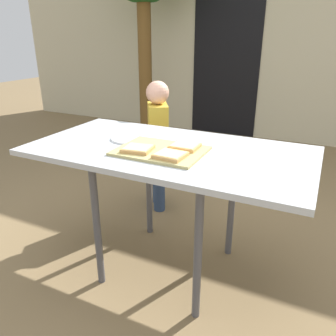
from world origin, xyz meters
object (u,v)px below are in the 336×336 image
at_px(dining_table, 169,159).
at_px(pizza_slice_near_right, 170,155).
at_px(cutting_board, 161,151).
at_px(pizza_slice_near_left, 138,149).
at_px(plate_white_left, 131,138).
at_px(child_left, 158,138).
at_px(pizza_slice_far_right, 185,146).

xyz_separation_m(dining_table, pizza_slice_near_right, (0.08, -0.15, 0.08)).
xyz_separation_m(cutting_board, pizza_slice_near_left, (-0.10, -0.06, 0.02)).
distance_m(cutting_board, plate_white_left, 0.29).
height_order(pizza_slice_near_left, child_left, child_left).
relative_size(pizza_slice_near_left, plate_white_left, 0.70).
xyz_separation_m(dining_table, pizza_slice_far_right, (0.09, 0.00, 0.08)).
bearing_deg(child_left, pizza_slice_near_left, -69.28).
height_order(pizza_slice_near_left, pizza_slice_near_right, same).
distance_m(pizza_slice_near_right, child_left, 0.97).
height_order(pizza_slice_far_right, plate_white_left, pizza_slice_far_right).
height_order(dining_table, pizza_slice_near_left, pizza_slice_near_left).
bearing_deg(plate_white_left, pizza_slice_near_right, -30.79).
relative_size(pizza_slice_near_right, plate_white_left, 0.66).
distance_m(pizza_slice_far_right, child_left, 0.85).
height_order(cutting_board, pizza_slice_near_left, pizza_slice_near_left).
bearing_deg(dining_table, pizza_slice_near_right, -62.03).
bearing_deg(pizza_slice_near_right, cutting_board, 139.66).
xyz_separation_m(cutting_board, pizza_slice_near_right, (0.09, -0.08, 0.02)).
distance_m(dining_table, plate_white_left, 0.28).
bearing_deg(cutting_board, dining_table, 82.48).
bearing_deg(cutting_board, plate_white_left, 153.20).
bearing_deg(pizza_slice_near_left, plate_white_left, 129.58).
height_order(pizza_slice_far_right, child_left, child_left).
xyz_separation_m(dining_table, plate_white_left, (-0.27, 0.05, 0.07)).
bearing_deg(dining_table, child_left, 121.72).
height_order(dining_table, plate_white_left, plate_white_left).
relative_size(dining_table, pizza_slice_near_left, 9.37).
bearing_deg(pizza_slice_far_right, plate_white_left, 171.75).
distance_m(pizza_slice_near_left, child_left, 0.88).
height_order(pizza_slice_near_right, plate_white_left, pizza_slice_near_right).
height_order(pizza_slice_near_left, pizza_slice_far_right, same).
height_order(cutting_board, child_left, child_left).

